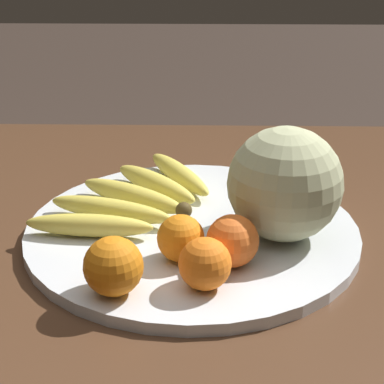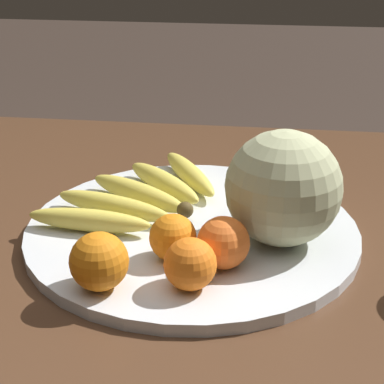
# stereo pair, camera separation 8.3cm
# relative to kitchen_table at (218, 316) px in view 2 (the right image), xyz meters

# --- Properties ---
(kitchen_table) EXTENTS (1.23, 1.04, 0.71)m
(kitchen_table) POSITION_rel_kitchen_table_xyz_m (0.00, 0.00, 0.00)
(kitchen_table) COLOR #4C301E
(kitchen_table) RESTS_ON ground_plane
(fruit_bowl) EXTENTS (0.44, 0.44, 0.02)m
(fruit_bowl) POSITION_rel_kitchen_table_xyz_m (-0.04, 0.05, 0.10)
(fruit_bowl) COLOR silver
(fruit_bowl) RESTS_ON kitchen_table
(melon) EXTENTS (0.15, 0.15, 0.15)m
(melon) POSITION_rel_kitchen_table_xyz_m (0.08, 0.02, 0.18)
(melon) COLOR #B2B789
(melon) RESTS_ON fruit_bowl
(banana_bunch) EXTENTS (0.25, 0.28, 0.03)m
(banana_bunch) POSITION_rel_kitchen_table_xyz_m (-0.12, 0.11, 0.12)
(banana_bunch) COLOR #473819
(banana_bunch) RESTS_ON fruit_bowl
(orange_front_left) EXTENTS (0.06, 0.06, 0.06)m
(orange_front_left) POSITION_rel_kitchen_table_xyz_m (0.01, -0.05, 0.14)
(orange_front_left) COLOR orange
(orange_front_left) RESTS_ON fruit_bowl
(orange_front_right) EXTENTS (0.07, 0.07, 0.07)m
(orange_front_right) POSITION_rel_kitchen_table_xyz_m (-0.12, -0.11, 0.14)
(orange_front_right) COLOR orange
(orange_front_right) RESTS_ON fruit_bowl
(orange_mid_center) EXTENTS (0.06, 0.06, 0.06)m
(orange_mid_center) POSITION_rel_kitchen_table_xyz_m (-0.05, -0.04, 0.14)
(orange_mid_center) COLOR orange
(orange_mid_center) RESTS_ON fruit_bowl
(orange_back_left) EXTENTS (0.06, 0.06, 0.06)m
(orange_back_left) POSITION_rel_kitchen_table_xyz_m (-0.02, -0.10, 0.14)
(orange_back_left) COLOR orange
(orange_back_left) RESTS_ON fruit_bowl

